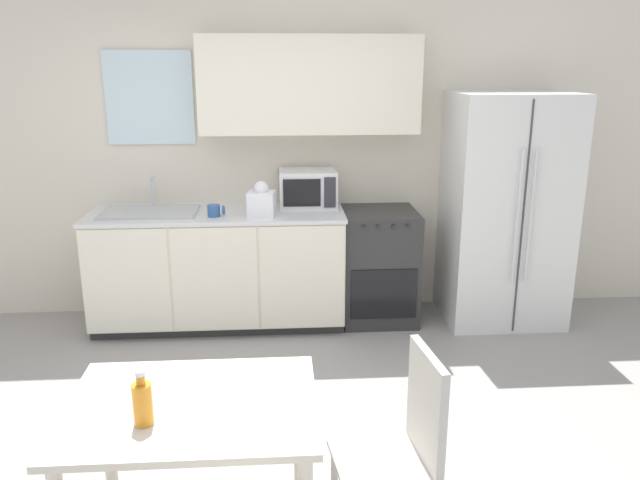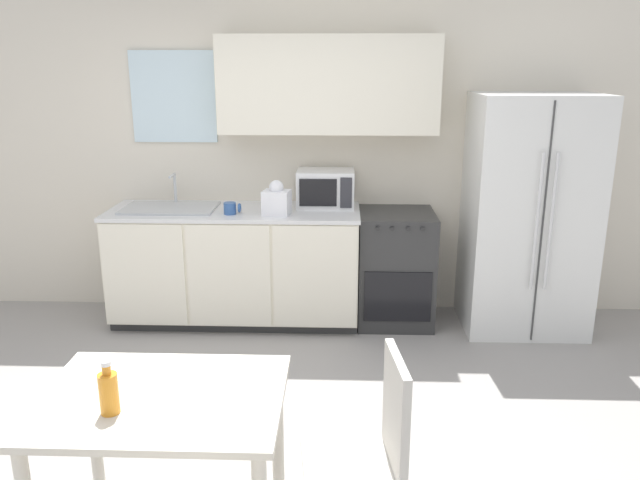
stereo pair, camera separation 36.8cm
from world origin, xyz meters
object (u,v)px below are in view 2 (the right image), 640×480
at_px(oven_range, 395,268).
at_px(drink_bottle, 109,392).
at_px(refrigerator, 528,215).
at_px(dining_table, 163,422).
at_px(microwave, 326,188).
at_px(coffee_mug, 231,208).
at_px(dining_chair_side, 375,445).

height_order(oven_range, drink_bottle, drink_bottle).
distance_m(refrigerator, dining_table, 3.34).
bearing_deg(oven_range, refrigerator, -3.08).
xyz_separation_m(refrigerator, microwave, (-1.58, 0.16, 0.17)).
xyz_separation_m(oven_range, refrigerator, (1.01, -0.05, 0.46)).
distance_m(coffee_mug, dining_table, 2.42).
height_order(dining_table, drink_bottle, drink_bottle).
relative_size(oven_range, refrigerator, 0.50).
distance_m(dining_table, drink_bottle, 0.30).
bearing_deg(oven_range, microwave, 169.92).
bearing_deg(microwave, dining_table, -102.65).
xyz_separation_m(refrigerator, drink_bottle, (-2.34, -2.65, -0.07)).
relative_size(oven_range, dining_table, 0.92).
distance_m(refrigerator, drink_bottle, 3.54).
relative_size(microwave, dining_table, 0.45).
bearing_deg(coffee_mug, oven_range, 8.06).
relative_size(refrigerator, dining_table, 1.84).
height_order(coffee_mug, dining_table, coffee_mug).
xyz_separation_m(dining_chair_side, drink_bottle, (-1.03, -0.15, 0.31)).
bearing_deg(oven_range, drink_bottle, -116.10).
xyz_separation_m(dining_table, dining_chair_side, (0.88, 0.02, -0.10)).
bearing_deg(refrigerator, drink_bottle, -131.39).
distance_m(oven_range, drink_bottle, 3.04).
xyz_separation_m(microwave, drink_bottle, (-0.76, -2.81, -0.24)).
bearing_deg(dining_table, coffee_mug, 92.83).
height_order(microwave, drink_bottle, microwave).
xyz_separation_m(refrigerator, coffee_mug, (-2.30, -0.13, 0.06)).
distance_m(dining_table, dining_chair_side, 0.88).
height_order(oven_range, dining_table, oven_range).
height_order(refrigerator, dining_table, refrigerator).
bearing_deg(refrigerator, dining_chair_side, -117.55).
distance_m(oven_range, microwave, 0.85).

